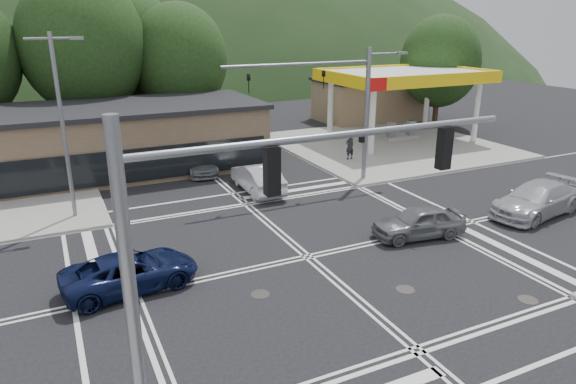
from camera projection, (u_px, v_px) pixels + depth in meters
name	position (u px, v px, depth m)	size (l,w,h in m)	color
ground	(308.00, 257.00, 21.65)	(120.00, 120.00, 0.00)	black
sidewalk_ne	(388.00, 145.00, 40.57)	(16.00, 16.00, 0.15)	gray
gas_station_canopy	(405.00, 79.00, 40.64)	(12.32, 8.34, 5.75)	silver
convenience_store	(370.00, 100.00, 50.57)	(10.00, 6.00, 3.80)	#846B4F
commercial_row	(70.00, 145.00, 32.27)	(24.00, 8.00, 4.00)	brown
hill_north	(91.00, 71.00, 98.56)	(252.00, 126.00, 140.00)	#1C3116
tree_n_b	(83.00, 44.00, 37.21)	(9.00, 9.00, 12.98)	#382619
tree_n_c	(179.00, 59.00, 40.49)	(7.60, 7.60, 10.87)	#382619
tree_n_e	(131.00, 49.00, 42.47)	(8.40, 8.40, 11.98)	#382619
tree_ne	(440.00, 62.00, 46.67)	(7.20, 7.20, 9.99)	#382619
streetlight_nw	(63.00, 119.00, 24.27)	(2.50, 0.25, 9.00)	slate
signal_mast_ne	(349.00, 100.00, 29.87)	(11.65, 0.30, 8.00)	slate
signal_mast_sw	(219.00, 249.00, 10.39)	(9.14, 0.28, 8.00)	slate
car_blue_west	(131.00, 271.00, 18.94)	(2.28, 4.94, 1.37)	#0D1539
car_grey_center	(419.00, 222.00, 23.43)	(1.73, 4.29, 1.46)	slate
car_silver_east	(536.00, 199.00, 26.08)	(2.30, 5.66, 1.64)	#AEB1B6
car_queue_a	(258.00, 178.00, 29.66)	(1.72, 4.93, 1.62)	silver
car_queue_b	(214.00, 153.00, 35.31)	(1.81, 4.49, 1.53)	silver
car_northbound	(200.00, 163.00, 33.34)	(1.80, 4.44, 1.29)	slate
pedestrian	(350.00, 146.00, 35.84)	(0.68, 0.44, 1.86)	black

